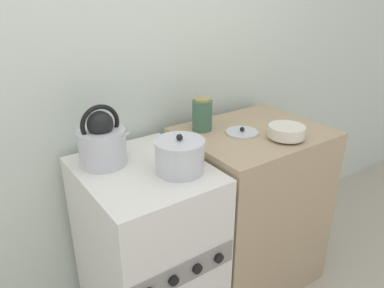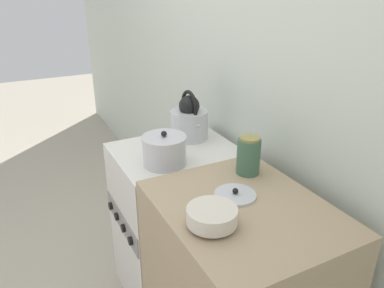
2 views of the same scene
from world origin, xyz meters
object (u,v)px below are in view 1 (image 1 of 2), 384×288
Objects in this scene: enamel_bowl at (286,132)px; loose_pot_lid at (242,132)px; kettle at (102,142)px; stove at (148,252)px; storage_jar at (202,115)px; cooking_pot at (180,156)px.

enamel_bowl is 1.07× the size of loose_pot_lid.
stove is at bearing -50.16° from kettle.
kettle is at bearing 158.21° from enamel_bowl.
storage_jar reaches higher than loose_pot_lid.
storage_jar is (-0.27, 0.34, 0.04)m from enamel_bowl.
enamel_bowl reaches higher than loose_pot_lid.
kettle is 1.62× the size of storage_jar.
stove is at bearing 136.45° from cooking_pot.
enamel_bowl is (0.70, -0.19, 0.53)m from stove.
storage_jar is at bearing 40.29° from cooking_pot.
cooking_pot is at bearing -166.47° from loose_pot_lid.
kettle reaches higher than cooking_pot.
storage_jar is at bearing 19.30° from stove.
enamel_bowl is 0.43m from storage_jar.
enamel_bowl reaches higher than stove.
enamel_bowl is at bearing -14.86° from stove.
storage_jar is (0.31, 0.27, 0.05)m from cooking_pot.
loose_pot_lid is (0.69, -0.15, -0.07)m from kettle.
kettle is at bearing 129.84° from stove.
kettle is at bearing 168.05° from loose_pot_lid.
storage_jar is (0.55, 0.01, 0.01)m from kettle.
stove is at bearing 165.14° from enamel_bowl.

